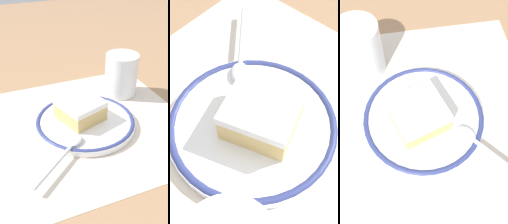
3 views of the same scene
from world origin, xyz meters
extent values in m
plane|color=#9E7551|center=(0.00, 0.00, 0.00)|extent=(2.40, 2.40, 0.00)
cube|color=beige|center=(0.00, 0.00, 0.00)|extent=(0.41, 0.43, 0.00)
cylinder|color=white|center=(0.00, 0.00, 0.01)|extent=(0.21, 0.21, 0.01)
torus|color=navy|center=(0.00, 0.00, 0.01)|extent=(0.21, 0.21, 0.01)
cube|color=#DBB76B|center=(-0.01, -0.01, 0.03)|extent=(0.10, 0.10, 0.03)
cube|color=white|center=(-0.01, -0.01, 0.05)|extent=(0.10, 0.10, 0.01)
ellipsoid|color=silver|center=(0.06, -0.05, 0.02)|extent=(0.04, 0.04, 0.01)
cylinder|color=silver|center=(0.11, -0.10, 0.02)|extent=(0.08, 0.09, 0.01)
cylinder|color=white|center=(-0.09, 0.13, 0.05)|extent=(0.08, 0.08, 0.10)
cylinder|color=silver|center=(-0.09, 0.13, 0.03)|extent=(0.07, 0.07, 0.05)
camera|label=1|loc=(0.44, -0.19, 0.35)|focal=44.96mm
camera|label=2|loc=(-0.15, 0.17, 0.36)|focal=54.53mm
camera|label=3|loc=(-0.03, -0.20, 0.41)|focal=41.58mm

